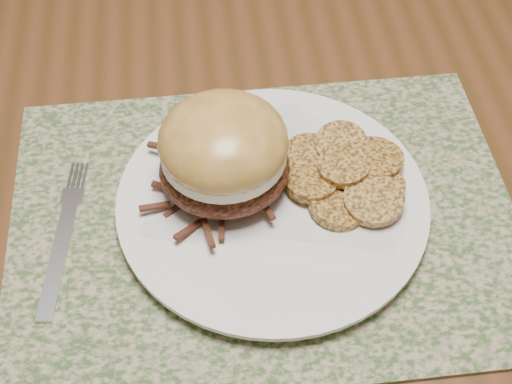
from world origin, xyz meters
TOP-DOWN VIEW (x-y plane):
  - ground at (0.00, 0.00)m, footprint 3.50×3.50m
  - dining_table at (0.00, 0.00)m, footprint 1.50×0.90m
  - placemat at (0.26, -0.26)m, footprint 0.45×0.33m
  - dinner_plate at (0.26, -0.25)m, footprint 0.26×0.26m
  - pork_sandwich at (0.22, -0.23)m, footprint 0.12×0.12m
  - roasted_potatoes at (0.33, -0.23)m, footprint 0.13×0.13m
  - fork at (0.08, -0.26)m, footprint 0.04×0.17m

SIDE VIEW (x-z plane):
  - ground at x=0.00m, z-range 0.00..0.00m
  - dining_table at x=0.00m, z-range 0.30..1.05m
  - placemat at x=0.26m, z-range 0.75..0.75m
  - fork at x=0.08m, z-range 0.75..0.76m
  - dinner_plate at x=0.26m, z-range 0.75..0.77m
  - roasted_potatoes at x=0.33m, z-range 0.76..0.79m
  - pork_sandwich at x=0.22m, z-range 0.77..0.86m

